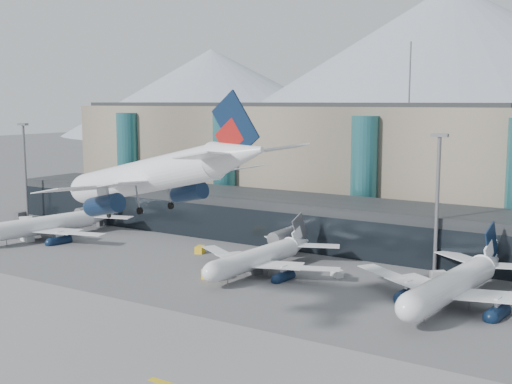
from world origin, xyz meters
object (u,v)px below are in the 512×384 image
lightmast_mid (437,195)px  veh_h (212,274)px  jet_parked_right (461,273)px  veh_b (200,250)px  veh_a (27,237)px  veh_c (253,267)px  hero_jet (163,166)px  jet_parked_mid (266,250)px  veh_d (438,275)px  lightmast_left (25,165)px  veh_f (21,215)px  jet_parked_left (57,218)px  veh_g (337,273)px

lightmast_mid → veh_h: (-32.21, -25.70, -13.49)m
jet_parked_right → veh_b: size_ratio=14.82×
veh_a → veh_b: (40.21, 11.38, -0.22)m
veh_c → hero_jet: bearing=-44.6°
hero_jet → jet_parked_mid: bearing=110.4°
jet_parked_right → veh_c: (-36.81, -2.60, -3.59)m
lightmast_mid → hero_jet: hero_jet is taller
veh_c → veh_h: size_ratio=1.16×
jet_parked_right → veh_h: (-40.76, -10.24, -3.74)m
hero_jet → veh_d: size_ratio=13.94×
veh_b → veh_a: bearing=89.9°
lightmast_left → veh_f: size_ratio=7.94×
jet_parked_mid → veh_c: jet_parked_mid is taller
jet_parked_left → veh_c: 55.74m
jet_parked_left → veh_a: 7.80m
jet_parked_left → veh_f: bearing=78.1°
veh_b → veh_d: size_ratio=0.95×
jet_parked_right → veh_f: (-119.55, 11.00, -3.76)m
lightmast_mid → veh_c: (-28.26, -18.06, -13.34)m
lightmast_mid → jet_parked_left: size_ratio=0.71×
veh_f → veh_h: veh_h is taller
jet_parked_right → veh_a: size_ratio=11.13×
lightmast_left → veh_b: 66.00m
jet_parked_mid → veh_d: (29.00, 11.07, -3.24)m
lightmast_left → veh_a: bearing=-38.8°
veh_b → hero_jet: bearing=-164.1°
veh_a → veh_b: veh_a is taller
veh_a → veh_b: bearing=30.6°
jet_parked_mid → jet_parked_left: bearing=95.0°
lightmast_mid → hero_jet: bearing=-109.6°
veh_b → veh_f: (-65.09, 6.34, 0.16)m
veh_h → veh_d: bearing=25.0°
veh_b → veh_h: 20.24m
hero_jet → veh_a: size_ratio=11.02×
veh_h → veh_b: bearing=126.0°
jet_parked_mid → veh_g: bearing=-71.3°
lightmast_left → veh_b: lightmast_left is taller
jet_parked_left → lightmast_mid: bearing=-69.2°
lightmast_mid → veh_c: lightmast_mid is taller
jet_parked_mid → veh_h: jet_parked_mid is taller
veh_c → veh_f: (-82.74, 13.60, -0.17)m
jet_parked_right → veh_a: bearing=101.5°
veh_h → jet_parked_left: bearing=162.2°
veh_d → veh_h: veh_h is taller
lightmast_left → hero_jet: size_ratio=0.68×
veh_c → lightmast_left: bearing=-159.2°
lightmast_mid → veh_d: size_ratio=9.49×
veh_d → veh_a: bearing=149.9°
hero_jet → veh_g: bearing=91.6°
veh_a → veh_h: (53.91, -3.52, -0.03)m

